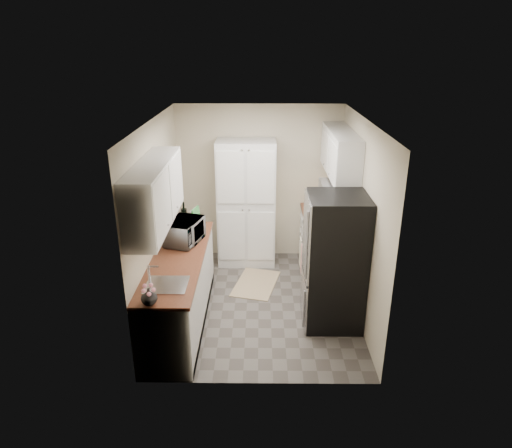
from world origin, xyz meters
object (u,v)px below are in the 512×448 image
microwave (184,231)px  pantry_cabinet (246,204)px  refrigerator (335,262)px  wine_bottle (184,216)px  electric_range (327,260)px  toaster_oven (327,206)px

microwave → pantry_cabinet: bearing=-14.9°
refrigerator → wine_bottle: refrigerator is taller
pantry_cabinet → electric_range: (1.17, -0.93, -0.52)m
refrigerator → electric_range: bearing=87.5°
refrigerator → toaster_oven: size_ratio=5.07×
pantry_cabinet → toaster_oven: pantry_cabinet is taller
toaster_oven → electric_range: bearing=-79.3°
electric_range → toaster_oven: (0.07, 0.76, 0.54)m
toaster_oven → pantry_cabinet: bearing=-171.3°
refrigerator → toaster_oven: 1.57m
wine_bottle → microwave: bearing=-80.7°
refrigerator → wine_bottle: 2.23m
refrigerator → microwave: refrigerator is taller
refrigerator → toaster_oven: (0.11, 1.56, 0.17)m
wine_bottle → toaster_oven: wine_bottle is taller
microwave → toaster_oven: bearing=-44.9°
electric_range → wine_bottle: size_ratio=3.39×
electric_range → microwave: size_ratio=2.05×
wine_bottle → refrigerator: bearing=-25.6°
electric_range → microwave: microwave is taller
microwave → electric_range: bearing=-63.2°
wine_bottle → electric_range: bearing=-4.4°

